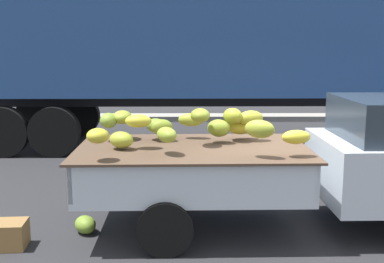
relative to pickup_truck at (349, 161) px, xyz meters
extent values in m
plane|color=#28282B|center=(-0.48, 0.24, -0.89)|extent=(220.00, 220.00, 0.00)
cube|color=gray|center=(-0.48, 9.28, -0.81)|extent=(80.00, 0.80, 0.16)
cube|color=silver|center=(-2.01, -0.04, -0.31)|extent=(2.82, 1.73, 0.08)
cube|color=silver|center=(-2.02, 0.78, -0.05)|extent=(2.79, 0.10, 0.44)
cube|color=silver|center=(-1.99, -0.86, -0.05)|extent=(2.79, 0.10, 0.44)
cube|color=silver|center=(-0.64, -0.02, -0.05)|extent=(0.08, 1.69, 0.44)
cube|color=silver|center=(-3.38, -0.07, -0.05)|extent=(0.08, 1.69, 0.44)
cube|color=#B21914|center=(-2.02, 0.81, -0.09)|extent=(2.68, 0.06, 0.07)
cube|color=brown|center=(-2.01, -0.04, 0.18)|extent=(2.95, 1.86, 0.03)
ellipsoid|color=olive|center=(-2.41, 0.32, 0.39)|extent=(0.34, 0.28, 0.21)
ellipsoid|color=#9BA229|center=(-1.47, 0.31, 0.54)|extent=(0.35, 0.37, 0.21)
ellipsoid|color=gold|center=(-3.06, -0.77, 0.48)|extent=(0.25, 0.27, 0.17)
ellipsoid|color=olive|center=(-3.13, 0.35, 0.47)|extent=(0.25, 0.31, 0.21)
ellipsoid|color=#99AA31|center=(-2.96, 0.45, 0.50)|extent=(0.26, 0.36, 0.18)
ellipsoid|color=gold|center=(-1.35, 0.45, 0.37)|extent=(0.42, 0.31, 0.21)
ellipsoid|color=olive|center=(-1.66, 0.21, 0.39)|extent=(0.38, 0.35, 0.23)
ellipsoid|color=olive|center=(-2.51, 0.43, 0.39)|extent=(0.36, 0.36, 0.19)
ellipsoid|color=olive|center=(-1.91, 0.03, 0.59)|extent=(0.25, 0.34, 0.18)
ellipsoid|color=gold|center=(-2.68, -0.13, 0.54)|extent=(0.33, 0.22, 0.16)
ellipsoid|color=#AAAD2D|center=(-1.23, 0.34, 0.50)|extent=(0.38, 0.27, 0.21)
ellipsoid|color=yellow|center=(-0.82, -0.59, 0.42)|extent=(0.36, 0.25, 0.16)
ellipsoid|color=#A2AD31|center=(-2.89, -0.18, 0.32)|extent=(0.41, 0.40, 0.20)
ellipsoid|color=#92A732|center=(-2.31, -0.47, 0.43)|extent=(0.34, 0.40, 0.18)
ellipsoid|color=#A1AD31|center=(-2.03, 0.53, 0.45)|extent=(0.37, 0.23, 0.18)
ellipsoid|color=#9FAC31|center=(-1.25, -0.64, 0.53)|extent=(0.40, 0.34, 0.21)
cylinder|color=black|center=(0.69, 0.82, -0.57)|extent=(0.64, 0.21, 0.64)
cylinder|color=black|center=(-2.35, 0.77, -0.57)|extent=(0.64, 0.21, 0.64)
cylinder|color=black|center=(-2.32, -0.86, -0.57)|extent=(0.64, 0.21, 0.64)
cube|color=navy|center=(-1.33, 5.34, 1.71)|extent=(12.02, 2.62, 2.70)
cube|color=black|center=(-1.33, 5.34, 0.21)|extent=(11.04, 0.51, 0.30)
cylinder|color=black|center=(-4.94, 6.51, -0.35)|extent=(1.08, 0.31, 1.08)
cylinder|color=black|center=(-4.92, 4.11, -0.35)|extent=(1.08, 0.31, 1.08)
cylinder|color=black|center=(-6.02, 6.50, -0.35)|extent=(1.08, 0.31, 1.08)
cylinder|color=black|center=(-6.00, 4.10, -0.35)|extent=(1.08, 0.31, 1.08)
cylinder|color=#38383A|center=(1.97, 5.37, -0.27)|extent=(0.18, 0.18, 1.25)
ellipsoid|color=olive|center=(-3.37, -0.19, -0.78)|extent=(0.39, 0.43, 0.22)
cube|color=olive|center=(-4.24, -0.63, -0.74)|extent=(0.54, 0.39, 0.31)
camera|label=1|loc=(-2.06, -6.01, 1.46)|focal=45.07mm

